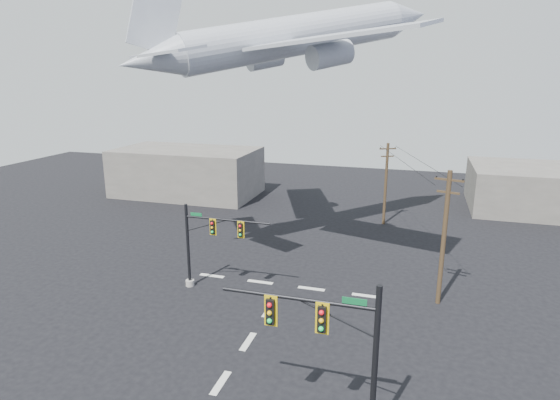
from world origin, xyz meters
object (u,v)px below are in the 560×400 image
(signal_mast_near, at_px, (340,357))
(utility_pole_b, at_px, (386,182))
(utility_pole_a, at_px, (444,236))
(signal_mast_far, at_px, (205,245))
(airliner, at_px, (296,37))

(signal_mast_near, distance_m, utility_pole_b, 31.26)
(signal_mast_near, xyz_separation_m, utility_pole_a, (4.53, 14.19, 0.96))
(signal_mast_near, bearing_deg, utility_pole_a, 72.30)
(signal_mast_near, bearing_deg, signal_mast_far, 135.13)
(airliner, bearing_deg, signal_mast_far, -160.12)
(signal_mast_far, relative_size, utility_pole_a, 0.71)
(utility_pole_b, height_order, airliner, airliner)
(utility_pole_b, xyz_separation_m, airliner, (-7.12, -9.94, 13.73))
(signal_mast_far, height_order, utility_pole_a, utility_pole_a)
(signal_mast_near, relative_size, signal_mast_far, 1.10)
(signal_mast_near, xyz_separation_m, airliner, (-7.66, 21.31, 14.29))
(airliner, bearing_deg, utility_pole_a, -77.23)
(signal_mast_far, height_order, utility_pole_b, utility_pole_b)
(signal_mast_near, relative_size, utility_pole_b, 0.85)
(signal_mast_far, height_order, airliner, airliner)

